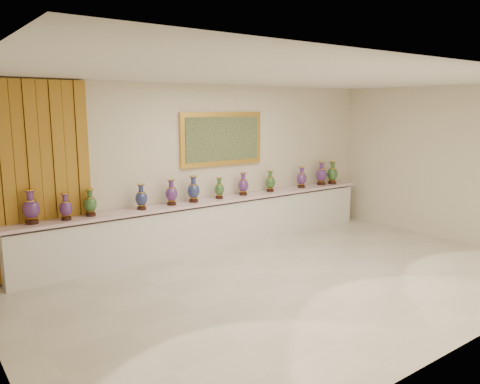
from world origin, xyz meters
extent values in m
plane|color=beige|center=(0.00, 0.00, 0.00)|extent=(8.00, 8.00, 0.00)
plane|color=beige|center=(0.00, 2.50, 1.50)|extent=(8.00, 0.00, 8.00)
plane|color=beige|center=(4.00, 0.00, 1.50)|extent=(0.00, 5.00, 5.00)
plane|color=white|center=(0.00, 0.00, 3.00)|extent=(8.00, 8.00, 0.00)
cube|color=gold|center=(-3.03, 2.44, 1.50)|extent=(1.64, 0.14, 2.95)
cube|color=gold|center=(0.34, 2.46, 1.99)|extent=(1.80, 0.06, 1.00)
cube|color=#19331C|center=(0.34, 2.42, 1.99)|extent=(1.62, 0.02, 0.82)
cube|color=white|center=(0.00, 2.27, 0.41)|extent=(7.20, 0.42, 0.81)
cube|color=beige|center=(0.00, 2.25, 0.88)|extent=(7.28, 0.48, 0.05)
cylinder|color=black|center=(-3.15, 2.26, 0.93)|extent=(0.18, 0.18, 0.05)
cone|color=gold|center=(-3.15, 2.26, 0.98)|extent=(0.16, 0.16, 0.03)
ellipsoid|color=#2E0F53|center=(-3.15, 2.26, 1.12)|extent=(0.24, 0.24, 0.30)
cylinder|color=gold|center=(-3.15, 2.26, 1.25)|extent=(0.16, 0.16, 0.01)
cylinder|color=#2E0F53|center=(-3.15, 2.26, 1.31)|extent=(0.09, 0.09, 0.11)
cone|color=#2E0F53|center=(-3.15, 2.26, 1.38)|extent=(0.16, 0.16, 0.04)
cylinder|color=gold|center=(-3.15, 2.26, 1.40)|extent=(0.17, 0.17, 0.01)
cylinder|color=black|center=(-2.67, 2.22, 0.92)|extent=(0.15, 0.15, 0.04)
cone|color=gold|center=(-2.67, 2.22, 0.97)|extent=(0.13, 0.13, 0.03)
ellipsoid|color=#2E0F53|center=(-2.67, 2.22, 1.08)|extent=(0.22, 0.22, 0.24)
cylinder|color=gold|center=(-2.67, 2.22, 1.18)|extent=(0.13, 0.13, 0.01)
cylinder|color=#2E0F53|center=(-2.67, 2.22, 1.23)|extent=(0.08, 0.08, 0.09)
cone|color=#2E0F53|center=(-2.67, 2.22, 1.29)|extent=(0.13, 0.13, 0.03)
cylinder|color=gold|center=(-2.67, 2.22, 1.31)|extent=(0.13, 0.13, 0.01)
cylinder|color=black|center=(-2.29, 2.26, 0.92)|extent=(0.15, 0.15, 0.04)
cone|color=gold|center=(-2.29, 2.26, 0.97)|extent=(0.13, 0.13, 0.03)
ellipsoid|color=black|center=(-2.29, 2.26, 1.09)|extent=(0.25, 0.25, 0.25)
cylinder|color=gold|center=(-2.29, 2.26, 1.19)|extent=(0.14, 0.14, 0.01)
cylinder|color=black|center=(-2.29, 2.26, 1.25)|extent=(0.08, 0.08, 0.09)
cone|color=black|center=(-2.29, 2.26, 1.31)|extent=(0.14, 0.14, 0.03)
cylinder|color=gold|center=(-2.29, 2.26, 1.33)|extent=(0.14, 0.14, 0.01)
cylinder|color=black|center=(-1.45, 2.22, 0.92)|extent=(0.15, 0.15, 0.04)
cone|color=gold|center=(-1.45, 2.22, 0.97)|extent=(0.13, 0.13, 0.03)
ellipsoid|color=#0A123F|center=(-1.45, 2.22, 1.09)|extent=(0.26, 0.26, 0.25)
cylinder|color=gold|center=(-1.45, 2.22, 1.19)|extent=(0.14, 0.14, 0.01)
cylinder|color=#0A123F|center=(-1.45, 2.22, 1.25)|extent=(0.08, 0.08, 0.09)
cone|color=#0A123F|center=(-1.45, 2.22, 1.31)|extent=(0.14, 0.14, 0.03)
cylinder|color=gold|center=(-1.45, 2.22, 1.33)|extent=(0.14, 0.14, 0.01)
cylinder|color=black|center=(-0.86, 2.26, 0.92)|extent=(0.16, 0.16, 0.04)
cone|color=gold|center=(-0.86, 2.26, 0.97)|extent=(0.14, 0.14, 0.03)
ellipsoid|color=#2E0F53|center=(-0.86, 2.26, 1.10)|extent=(0.28, 0.28, 0.26)
cylinder|color=gold|center=(-0.86, 2.26, 1.21)|extent=(0.14, 0.14, 0.01)
cylinder|color=#2E0F53|center=(-0.86, 2.26, 1.27)|extent=(0.08, 0.08, 0.09)
cone|color=#2E0F53|center=(-0.86, 2.26, 1.33)|extent=(0.14, 0.14, 0.03)
cylinder|color=gold|center=(-0.86, 2.26, 1.35)|extent=(0.15, 0.15, 0.01)
cylinder|color=black|center=(-0.42, 2.26, 0.92)|extent=(0.17, 0.17, 0.05)
cone|color=gold|center=(-0.42, 2.26, 0.98)|extent=(0.15, 0.15, 0.03)
ellipsoid|color=#0A123F|center=(-0.42, 2.26, 1.11)|extent=(0.27, 0.27, 0.27)
cylinder|color=gold|center=(-0.42, 2.26, 1.22)|extent=(0.15, 0.15, 0.01)
cylinder|color=#0A123F|center=(-0.42, 2.26, 1.28)|extent=(0.09, 0.09, 0.10)
cone|color=#0A123F|center=(-0.42, 2.26, 1.35)|extent=(0.15, 0.15, 0.04)
cylinder|color=gold|center=(-0.42, 2.26, 1.37)|extent=(0.15, 0.15, 0.01)
cylinder|color=black|center=(0.14, 2.26, 0.92)|extent=(0.14, 0.14, 0.04)
cone|color=gold|center=(0.14, 2.26, 0.96)|extent=(0.12, 0.12, 0.03)
ellipsoid|color=black|center=(0.14, 2.26, 1.07)|extent=(0.21, 0.21, 0.23)
cylinder|color=gold|center=(0.14, 2.26, 1.17)|extent=(0.13, 0.13, 0.01)
cylinder|color=black|center=(0.14, 2.26, 1.22)|extent=(0.07, 0.07, 0.08)
cone|color=black|center=(0.14, 2.26, 1.28)|extent=(0.13, 0.13, 0.03)
cylinder|color=gold|center=(0.14, 2.26, 1.29)|extent=(0.13, 0.13, 0.01)
cylinder|color=black|center=(0.71, 2.28, 0.92)|extent=(0.16, 0.16, 0.04)
cone|color=gold|center=(0.71, 2.28, 0.97)|extent=(0.14, 0.14, 0.03)
ellipsoid|color=#2E0F53|center=(0.71, 2.28, 1.09)|extent=(0.25, 0.25, 0.26)
cylinder|color=gold|center=(0.71, 2.28, 1.20)|extent=(0.14, 0.14, 0.01)
cylinder|color=#2E0F53|center=(0.71, 2.28, 1.26)|extent=(0.08, 0.08, 0.09)
cone|color=#2E0F53|center=(0.71, 2.28, 1.32)|extent=(0.14, 0.14, 0.03)
cylinder|color=gold|center=(0.71, 2.28, 1.34)|extent=(0.14, 0.14, 0.01)
cylinder|color=black|center=(1.38, 2.27, 0.92)|extent=(0.15, 0.15, 0.04)
cone|color=gold|center=(1.38, 2.27, 0.97)|extent=(0.13, 0.13, 0.03)
ellipsoid|color=black|center=(1.38, 2.27, 1.09)|extent=(0.25, 0.25, 0.25)
cylinder|color=gold|center=(1.38, 2.27, 1.19)|extent=(0.14, 0.14, 0.01)
cylinder|color=black|center=(1.38, 2.27, 1.25)|extent=(0.08, 0.08, 0.09)
cone|color=black|center=(1.38, 2.27, 1.31)|extent=(0.14, 0.14, 0.03)
cylinder|color=gold|center=(1.38, 2.27, 1.33)|extent=(0.14, 0.14, 0.01)
cylinder|color=black|center=(2.22, 2.24, 0.92)|extent=(0.16, 0.16, 0.04)
cone|color=gold|center=(2.22, 2.24, 0.97)|extent=(0.14, 0.14, 0.03)
ellipsoid|color=#2E0F53|center=(2.22, 2.24, 1.10)|extent=(0.25, 0.25, 0.26)
cylinder|color=gold|center=(2.22, 2.24, 1.21)|extent=(0.14, 0.14, 0.01)
cylinder|color=#2E0F53|center=(2.22, 2.24, 1.26)|extent=(0.08, 0.08, 0.09)
cone|color=#2E0F53|center=(2.22, 2.24, 1.33)|extent=(0.14, 0.14, 0.03)
cylinder|color=gold|center=(2.22, 2.24, 1.34)|extent=(0.15, 0.15, 0.01)
cylinder|color=black|center=(2.84, 2.26, 0.93)|extent=(0.18, 0.18, 0.05)
cone|color=gold|center=(2.84, 2.26, 0.98)|extent=(0.16, 0.16, 0.03)
ellipsoid|color=#2E0F53|center=(2.84, 2.26, 1.12)|extent=(0.24, 0.24, 0.30)
cylinder|color=gold|center=(2.84, 2.26, 1.25)|extent=(0.16, 0.16, 0.01)
cylinder|color=#2E0F53|center=(2.84, 2.26, 1.32)|extent=(0.10, 0.10, 0.11)
cone|color=#2E0F53|center=(2.84, 2.26, 1.39)|extent=(0.16, 0.16, 0.04)
cylinder|color=gold|center=(2.84, 2.26, 1.41)|extent=(0.17, 0.17, 0.01)
cylinder|color=black|center=(3.14, 2.21, 0.93)|extent=(0.18, 0.18, 0.05)
cone|color=gold|center=(3.14, 2.21, 0.98)|extent=(0.16, 0.16, 0.03)
ellipsoid|color=black|center=(3.14, 2.21, 1.12)|extent=(0.26, 0.26, 0.29)
cylinder|color=gold|center=(3.14, 2.21, 1.24)|extent=(0.16, 0.16, 0.01)
cylinder|color=black|center=(3.14, 2.21, 1.31)|extent=(0.09, 0.09, 0.11)
cone|color=black|center=(3.14, 2.21, 1.38)|extent=(0.16, 0.16, 0.04)
cylinder|color=gold|center=(3.14, 2.21, 1.40)|extent=(0.17, 0.17, 0.01)
cube|color=white|center=(-1.56, 2.13, 0.90)|extent=(0.10, 0.06, 0.00)
camera|label=1|loc=(-4.64, -4.88, 2.55)|focal=35.00mm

